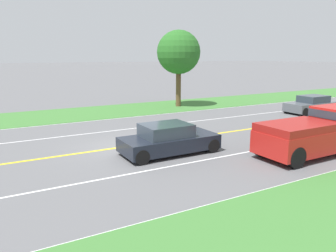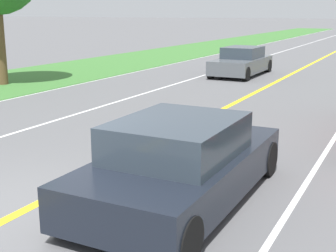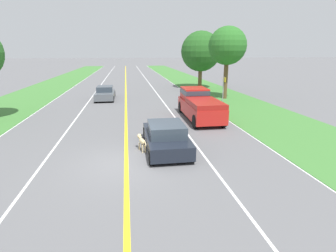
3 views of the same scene
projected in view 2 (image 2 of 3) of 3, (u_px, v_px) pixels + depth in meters
ground_plane at (27, 209)px, 6.97m from camera, size 400.00×400.00×0.00m
centre_divider_line at (27, 209)px, 6.97m from camera, size 0.18×160.00×0.01m
ego_car at (181, 163)px, 7.13m from camera, size 1.94×4.28×1.33m
dog at (116, 160)px, 7.66m from camera, size 0.42×1.02×0.78m
oncoming_car at (242, 62)px, 21.52m from camera, size 1.80×4.25×1.29m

